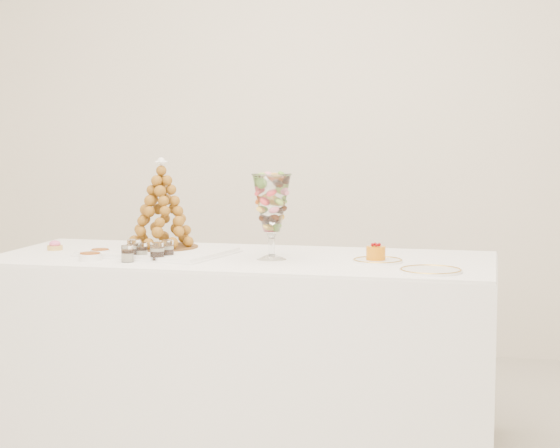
# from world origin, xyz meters

# --- Properties ---
(buffet_table) EXTENTS (2.08, 0.92, 0.78)m
(buffet_table) POSITION_xyz_m (-0.08, 0.36, 0.39)
(buffet_table) COLOR white
(buffet_table) RESTS_ON ground
(lace_tray) EXTENTS (0.64, 0.54, 0.02)m
(lace_tray) POSITION_xyz_m (-0.45, 0.38, 0.78)
(lace_tray) COLOR white
(lace_tray) RESTS_ON buffet_table
(macaron_vase) EXTENTS (0.16, 0.16, 0.34)m
(macaron_vase) POSITION_xyz_m (0.05, 0.31, 1.00)
(macaron_vase) COLOR white
(macaron_vase) RESTS_ON buffet_table
(cake_plate) EXTENTS (0.20, 0.20, 0.01)m
(cake_plate) POSITION_xyz_m (0.47, 0.31, 0.78)
(cake_plate) COLOR white
(cake_plate) RESTS_ON buffet_table
(spare_plate) EXTENTS (0.23, 0.23, 0.01)m
(spare_plate) POSITION_xyz_m (0.68, 0.08, 0.78)
(spare_plate) COLOR white
(spare_plate) RESTS_ON buffet_table
(pink_tart) EXTENTS (0.07, 0.07, 0.04)m
(pink_tart) POSITION_xyz_m (-0.92, 0.42, 0.79)
(pink_tart) COLOR tan
(pink_tart) RESTS_ON buffet_table
(verrine_a) EXTENTS (0.06, 0.06, 0.08)m
(verrine_a) POSITION_xyz_m (-0.50, 0.23, 0.81)
(verrine_a) COLOR white
(verrine_a) RESTS_ON buffet_table
(verrine_b) EXTENTS (0.05, 0.05, 0.07)m
(verrine_b) POSITION_xyz_m (-0.47, 0.22, 0.81)
(verrine_b) COLOR white
(verrine_b) RESTS_ON buffet_table
(verrine_c) EXTENTS (0.06, 0.06, 0.08)m
(verrine_c) POSITION_xyz_m (-0.36, 0.23, 0.81)
(verrine_c) COLOR white
(verrine_c) RESTS_ON buffet_table
(verrine_d) EXTENTS (0.06, 0.06, 0.07)m
(verrine_d) POSITION_xyz_m (-0.49, 0.13, 0.81)
(verrine_d) COLOR white
(verrine_d) RESTS_ON buffet_table
(verrine_e) EXTENTS (0.06, 0.06, 0.08)m
(verrine_e) POSITION_xyz_m (-0.38, 0.17, 0.81)
(verrine_e) COLOR white
(verrine_e) RESTS_ON buffet_table
(ramekin_back) EXTENTS (0.08, 0.08, 0.02)m
(ramekin_back) POSITION_xyz_m (-0.67, 0.28, 0.79)
(ramekin_back) COLOR white
(ramekin_back) RESTS_ON buffet_table
(ramekin_front) EXTENTS (0.09, 0.09, 0.03)m
(ramekin_front) POSITION_xyz_m (-0.65, 0.14, 0.79)
(ramekin_front) COLOR white
(ramekin_front) RESTS_ON buffet_table
(croquembouche) EXTENTS (0.31, 0.31, 0.38)m
(croquembouche) POSITION_xyz_m (-0.45, 0.45, 0.98)
(croquembouche) COLOR brown
(croquembouche) RESTS_ON lace_tray
(mousse_cake) EXTENTS (0.08, 0.08, 0.07)m
(mousse_cake) POSITION_xyz_m (0.47, 0.30, 0.81)
(mousse_cake) COLOR orange
(mousse_cake) RESTS_ON cake_plate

